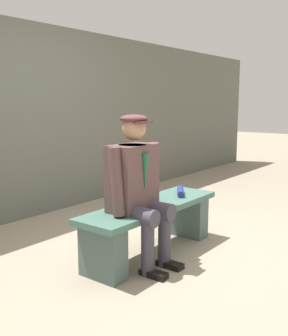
% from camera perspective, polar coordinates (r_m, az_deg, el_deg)
% --- Properties ---
extents(ground_plane, '(30.00, 30.00, 0.00)m').
position_cam_1_polar(ground_plane, '(3.86, 1.01, -12.13)').
color(ground_plane, gray).
extents(bench, '(1.61, 0.47, 0.49)m').
position_cam_1_polar(bench, '(3.76, 1.03, -7.67)').
color(bench, '#42685B').
rests_on(bench, ground).
extents(seated_man, '(0.61, 0.57, 1.32)m').
position_cam_1_polar(seated_man, '(3.41, -0.94, -2.31)').
color(seated_man, brown).
rests_on(seated_man, ground).
extents(rolled_magazine, '(0.28, 0.22, 0.07)m').
position_cam_1_polar(rolled_magazine, '(4.07, 5.24, -3.37)').
color(rolled_magazine, navy).
rests_on(rolled_magazine, bench).
extents(stadium_wall, '(12.00, 0.24, 2.36)m').
position_cam_1_polar(stadium_wall, '(5.07, -17.74, 6.31)').
color(stadium_wall, '#5C5E55').
rests_on(stadium_wall, ground).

